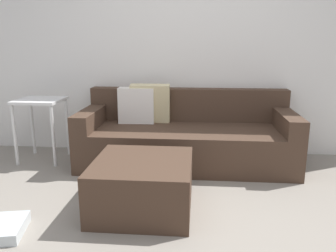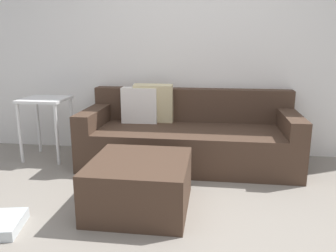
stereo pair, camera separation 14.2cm
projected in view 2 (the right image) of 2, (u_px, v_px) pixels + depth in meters
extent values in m
plane|color=gray|center=(165.00, 233.00, 2.45)|extent=(6.63, 6.63, 0.00)
cube|color=white|center=(188.00, 46.00, 4.03)|extent=(5.10, 0.10, 2.56)
cube|color=#473326|center=(189.00, 146.00, 3.78)|extent=(2.31, 0.93, 0.42)
cube|color=#473326|center=(191.00, 105.00, 4.05)|extent=(2.31, 0.18, 0.38)
cube|color=#473326|center=(95.00, 117.00, 3.85)|extent=(0.19, 0.93, 0.19)
cube|color=#473326|center=(290.00, 122.00, 3.57)|extent=(0.19, 0.93, 0.19)
cube|color=white|center=(140.00, 105.00, 3.95)|extent=(0.41, 0.18, 0.41)
cube|color=beige|center=(154.00, 103.00, 3.95)|extent=(0.45, 0.17, 0.46)
cube|color=#473326|center=(140.00, 184.00, 2.78)|extent=(0.78, 0.81, 0.41)
cube|color=white|center=(44.00, 99.00, 3.88)|extent=(0.49, 0.47, 0.03)
cylinder|color=white|center=(20.00, 134.00, 3.80)|extent=(0.04, 0.04, 0.68)
cylinder|color=white|center=(57.00, 135.00, 3.74)|extent=(0.04, 0.04, 0.68)
cylinder|color=white|center=(38.00, 125.00, 4.19)|extent=(0.04, 0.04, 0.68)
cylinder|color=white|center=(72.00, 126.00, 4.13)|extent=(0.04, 0.04, 0.68)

